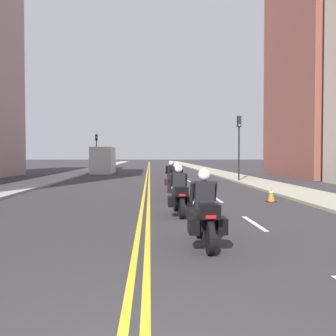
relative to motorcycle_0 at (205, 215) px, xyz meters
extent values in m
plane|color=#302E31|center=(-1.32, 42.75, -0.67)|extent=(264.00, 264.00, 0.00)
cube|color=#98999F|center=(-8.91, 42.75, -0.61)|extent=(2.71, 144.00, 0.12)
cube|color=#A0A089|center=(6.27, 42.75, -0.61)|extent=(2.71, 144.00, 0.12)
cube|color=yellow|center=(-1.44, 42.75, -0.67)|extent=(0.12, 132.00, 0.01)
cube|color=yellow|center=(-1.20, 42.75, -0.67)|extent=(0.12, 132.00, 0.01)
cube|color=silver|center=(1.80, 2.75, -0.67)|extent=(0.14, 2.40, 0.01)
cube|color=silver|center=(1.80, 8.75, -0.67)|extent=(0.14, 2.40, 0.01)
cube|color=silver|center=(1.80, 14.75, -0.67)|extent=(0.14, 2.40, 0.01)
cube|color=silver|center=(1.80, 20.75, -0.67)|extent=(0.14, 2.40, 0.01)
cube|color=silver|center=(1.80, 26.75, -0.67)|extent=(0.14, 2.40, 0.01)
cube|color=silver|center=(1.80, 32.75, -0.67)|extent=(0.14, 2.40, 0.01)
cube|color=silver|center=(1.80, 38.75, -0.67)|extent=(0.14, 2.40, 0.01)
cube|color=silver|center=(1.80, 44.75, -0.67)|extent=(0.14, 2.40, 0.01)
cube|color=silver|center=(1.80, 50.75, -0.67)|extent=(0.14, 2.40, 0.01)
cube|color=brown|center=(15.91, 27.07, 9.90)|extent=(9.43, 13.09, 21.14)
cylinder|color=black|center=(-0.01, 0.91, -0.34)|extent=(0.12, 0.67, 0.67)
cylinder|color=black|center=(0.01, -0.66, -0.34)|extent=(0.12, 0.67, 0.67)
cube|color=silver|center=(-0.01, 0.91, 0.02)|extent=(0.14, 0.32, 0.04)
cube|color=black|center=(0.00, 0.12, -0.06)|extent=(0.33, 1.19, 0.40)
cube|color=black|center=(0.00, -0.58, 0.16)|extent=(0.40, 0.36, 0.28)
cube|color=red|center=(0.01, -0.77, 0.08)|extent=(0.20, 0.03, 0.06)
cube|color=black|center=(-0.28, -0.35, -0.16)|extent=(0.20, 0.44, 0.32)
cube|color=black|center=(0.28, -0.34, -0.16)|extent=(0.20, 0.44, 0.32)
cube|color=#B2C1CC|center=(-0.01, 0.63, 0.32)|extent=(0.36, 0.13, 0.36)
cube|color=black|center=(0.00, 0.07, 0.42)|extent=(0.40, 0.26, 0.56)
cylinder|color=black|center=(-0.24, 0.22, 0.47)|extent=(0.10, 0.28, 0.45)
cylinder|color=black|center=(0.24, 0.23, 0.47)|extent=(0.10, 0.28, 0.45)
sphere|color=white|center=(0.00, 0.10, 0.84)|extent=(0.26, 0.26, 0.26)
cylinder|color=black|center=(-0.25, 5.24, -0.36)|extent=(0.16, 0.63, 0.63)
cylinder|color=black|center=(-0.18, 3.61, -0.36)|extent=(0.16, 0.63, 0.63)
cube|color=silver|center=(-0.25, 5.24, -0.02)|extent=(0.15, 0.33, 0.04)
cube|color=black|center=(-0.22, 4.43, -0.08)|extent=(0.37, 1.25, 0.40)
cube|color=black|center=(-0.19, 3.70, 0.14)|extent=(0.41, 0.38, 0.28)
cube|color=red|center=(-0.18, 3.51, 0.06)|extent=(0.20, 0.04, 0.06)
cube|color=black|center=(-0.48, 3.93, -0.18)|extent=(0.22, 0.45, 0.32)
cube|color=black|center=(0.08, 3.95, -0.18)|extent=(0.22, 0.45, 0.32)
cube|color=#B2C1CC|center=(-0.24, 4.95, 0.30)|extent=(0.36, 0.14, 0.36)
cube|color=black|center=(-0.22, 4.38, 0.40)|extent=(0.41, 0.28, 0.56)
cylinder|color=black|center=(-0.46, 4.52, 0.45)|extent=(0.11, 0.28, 0.45)
cylinder|color=black|center=(0.02, 4.54, 0.45)|extent=(0.11, 0.28, 0.45)
sphere|color=white|center=(-0.22, 4.41, 0.83)|extent=(0.26, 0.26, 0.26)
cylinder|color=black|center=(0.03, 9.26, -0.34)|extent=(0.17, 0.68, 0.67)
cylinder|color=black|center=(-0.05, 7.78, -0.34)|extent=(0.17, 0.68, 0.67)
cube|color=silver|center=(0.03, 9.26, 0.02)|extent=(0.16, 0.33, 0.04)
cube|color=black|center=(-0.01, 8.52, -0.06)|extent=(0.38, 1.13, 0.40)
cube|color=black|center=(-0.04, 7.86, 0.16)|extent=(0.42, 0.38, 0.28)
cube|color=red|center=(-0.05, 7.67, 0.08)|extent=(0.20, 0.04, 0.06)
cube|color=black|center=(-0.31, 8.09, -0.16)|extent=(0.22, 0.45, 0.32)
cube|color=black|center=(0.25, 8.06, -0.16)|extent=(0.22, 0.45, 0.32)
cube|color=#B2C1CC|center=(0.01, 8.99, 0.32)|extent=(0.37, 0.14, 0.36)
cube|color=black|center=(-0.01, 8.47, 0.41)|extent=(0.41, 0.28, 0.54)
cylinder|color=black|center=(-0.24, 8.63, 0.46)|extent=(0.11, 0.29, 0.45)
cylinder|color=black|center=(0.24, 8.61, 0.46)|extent=(0.11, 0.29, 0.45)
sphere|color=white|center=(-0.01, 8.50, 0.82)|extent=(0.26, 0.26, 0.26)
cylinder|color=black|center=(-0.02, 13.71, -0.35)|extent=(0.15, 0.64, 0.64)
cylinder|color=black|center=(0.02, 12.24, -0.35)|extent=(0.15, 0.64, 0.64)
cube|color=silver|center=(-0.02, 13.71, -0.02)|extent=(0.15, 0.32, 0.04)
cube|color=black|center=(0.00, 12.98, -0.07)|extent=(0.35, 1.13, 0.40)
cube|color=black|center=(0.02, 12.31, 0.15)|extent=(0.41, 0.37, 0.28)
cube|color=red|center=(0.02, 12.12, 0.07)|extent=(0.20, 0.03, 0.06)
cube|color=black|center=(-0.27, 12.53, -0.17)|extent=(0.21, 0.44, 0.32)
cube|color=black|center=(0.29, 12.54, -0.17)|extent=(0.21, 0.44, 0.32)
cube|color=#B2C1CC|center=(-0.01, 13.45, 0.31)|extent=(0.36, 0.13, 0.36)
cube|color=black|center=(0.00, 12.93, 0.41)|extent=(0.41, 0.27, 0.57)
cylinder|color=black|center=(-0.24, 13.07, 0.46)|extent=(0.11, 0.28, 0.45)
cylinder|color=black|center=(0.24, 13.08, 0.46)|extent=(0.11, 0.28, 0.45)
sphere|color=white|center=(0.00, 12.96, 0.84)|extent=(0.26, 0.26, 0.26)
cube|color=black|center=(3.86, 7.70, -0.66)|extent=(0.36, 0.36, 0.03)
cone|color=orange|center=(3.86, 7.70, -0.34)|extent=(0.29, 0.29, 0.61)
cylinder|color=white|center=(3.86, 7.70, -0.26)|extent=(0.19, 0.19, 0.08)
cylinder|color=black|center=(5.32, 19.83, 1.34)|extent=(0.12, 0.12, 4.02)
cube|color=black|center=(5.32, 19.83, 3.70)|extent=(0.28, 0.28, 0.80)
sphere|color=green|center=(5.32, 19.68, 3.42)|extent=(0.18, 0.18, 0.18)
cylinder|color=black|center=(-7.96, 41.80, 1.27)|extent=(0.12, 0.12, 3.88)
cube|color=black|center=(-7.96, 41.80, 3.56)|extent=(0.28, 0.28, 0.80)
sphere|color=yellow|center=(-7.96, 41.65, 3.56)|extent=(0.18, 0.18, 0.18)
cube|color=silver|center=(-6.16, 36.74, 0.43)|extent=(2.00, 1.80, 2.20)
cube|color=silver|center=(-6.16, 33.74, 0.73)|extent=(2.20, 5.20, 2.80)
cylinder|color=black|center=(-6.16, 36.34, -0.22)|extent=(2.00, 0.90, 0.90)
cylinder|color=black|center=(-6.16, 32.14, -0.22)|extent=(2.00, 0.90, 0.90)
camera|label=1|loc=(-1.15, -8.02, 1.25)|focal=41.44mm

